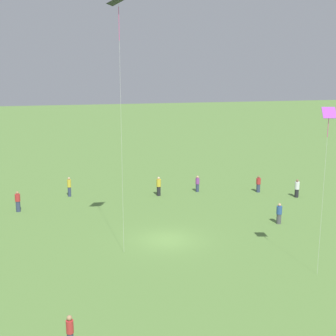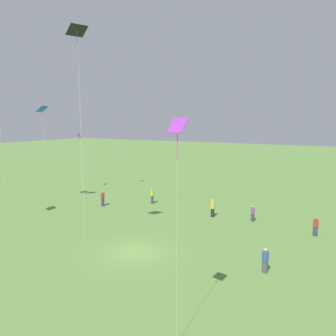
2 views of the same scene
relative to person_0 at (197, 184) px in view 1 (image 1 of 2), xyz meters
The scene contains 11 objects.
ground_plane 13.54m from the person_0, 63.83° to the left, with size 240.00×240.00×0.00m, color #5B843D.
person_0 is the anchor object (origin of this frame).
person_1 12.55m from the person_0, ahead, with size 0.37×0.37×1.89m.
person_2 11.28m from the person_0, 108.36° to the left, with size 0.62×0.62×1.68m.
person_3 17.15m from the person_0, ahead, with size 0.60×0.60×1.80m.
person_4 6.06m from the person_0, 165.46° to the left, with size 0.60×0.60×1.66m.
person_5 9.60m from the person_0, 154.69° to the left, with size 0.63×0.63×1.76m.
person_6 27.66m from the person_0, 61.53° to the left, with size 0.42×0.42×1.78m.
person_7 4.10m from the person_0, ahead, with size 0.56×0.56×1.87m.
kite_0 21.57m from the person_0, 94.67° to the left, with size 0.86×0.67×10.10m.
kite_6 22.35m from the person_0, 55.90° to the left, with size 1.58×1.63×16.50m.
Camera 1 is at (7.29, 31.12, 12.43)m, focal length 50.00 mm.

